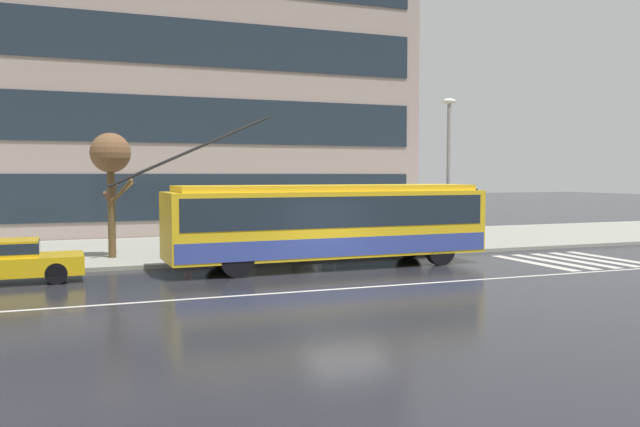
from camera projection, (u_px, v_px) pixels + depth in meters
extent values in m
plane|color=#24252C|center=(347.00, 281.00, 19.26)|extent=(160.00, 160.00, 0.00)
cube|color=gray|center=(261.00, 246.00, 28.17)|extent=(80.00, 10.00, 0.14)
cube|color=beige|center=(533.00, 263.00, 23.21)|extent=(0.44, 4.40, 0.01)
cube|color=beige|center=(553.00, 262.00, 23.53)|extent=(0.44, 4.40, 0.01)
cube|color=beige|center=(573.00, 260.00, 23.85)|extent=(0.44, 4.40, 0.01)
cube|color=beige|center=(592.00, 259.00, 24.17)|extent=(0.44, 4.40, 0.01)
cube|color=beige|center=(611.00, 258.00, 24.48)|extent=(0.44, 4.40, 0.01)
cube|color=silver|center=(364.00, 287.00, 18.14)|extent=(72.00, 0.14, 0.01)
cube|color=yellow|center=(329.00, 223.00, 22.13)|extent=(11.08, 2.74, 2.19)
cube|color=yellow|center=(329.00, 188.00, 22.06)|extent=(10.41, 2.47, 0.20)
cube|color=#1E2833|center=(329.00, 210.00, 22.11)|extent=(10.64, 2.76, 1.01)
cube|color=#37489B|center=(329.00, 243.00, 22.17)|extent=(10.97, 2.76, 0.61)
cube|color=#1E2833|center=(464.00, 207.00, 24.16)|extent=(0.17, 2.19, 1.09)
cube|color=black|center=(461.00, 192.00, 24.07)|extent=(0.20, 1.89, 0.28)
cylinder|color=black|center=(189.00, 151.00, 20.55)|extent=(4.99, 0.17, 2.26)
cylinder|color=black|center=(193.00, 150.00, 19.91)|extent=(4.99, 0.17, 2.26)
cylinder|color=black|center=(409.00, 244.00, 24.61)|extent=(1.05, 0.32, 1.04)
cylinder|color=black|center=(440.00, 250.00, 22.59)|extent=(1.05, 0.32, 1.04)
cylinder|color=black|center=(220.00, 253.00, 21.88)|extent=(1.05, 0.32, 1.04)
cylinder|color=black|center=(237.00, 261.00, 19.85)|extent=(1.05, 0.32, 1.04)
cube|color=gold|center=(0.00, 266.00, 18.78)|extent=(4.60, 1.85, 0.55)
cylinder|color=black|center=(56.00, 267.00, 20.07)|extent=(0.62, 0.21, 0.62)
cylinder|color=black|center=(56.00, 274.00, 18.64)|extent=(0.62, 0.21, 0.62)
cylinder|color=gray|center=(334.00, 221.00, 24.64)|extent=(0.08, 0.08, 2.48)
cylinder|color=gray|center=(248.00, 224.00, 23.45)|extent=(0.08, 0.08, 2.48)
cylinder|color=gray|center=(320.00, 219.00, 26.10)|extent=(0.08, 0.08, 2.48)
cylinder|color=gray|center=(238.00, 221.00, 24.91)|extent=(0.08, 0.08, 2.48)
cube|color=#99ADB2|center=(280.00, 219.00, 25.50)|extent=(3.19, 0.04, 1.98)
cube|color=#B2B2B7|center=(286.00, 188.00, 24.70)|extent=(3.66, 1.86, 0.08)
cube|color=brown|center=(283.00, 241.00, 25.19)|extent=(2.35, 0.36, 0.08)
cylinder|color=#59424E|center=(189.00, 243.00, 24.67)|extent=(0.14, 0.14, 0.84)
cylinder|color=#59424E|center=(185.00, 243.00, 24.56)|extent=(0.14, 0.14, 0.84)
cylinder|color=gray|center=(187.00, 224.00, 24.57)|extent=(0.47, 0.47, 0.62)
sphere|color=#CA8C90|center=(187.00, 213.00, 24.55)|extent=(0.22, 0.22, 0.22)
cone|color=#34499E|center=(184.00, 205.00, 24.45)|extent=(1.11, 1.11, 0.29)
cylinder|color=#333333|center=(184.00, 219.00, 24.48)|extent=(0.02, 0.02, 0.77)
cylinder|color=#504B46|center=(294.00, 241.00, 25.10)|extent=(0.14, 0.14, 0.86)
cylinder|color=#504B46|center=(298.00, 242.00, 25.04)|extent=(0.14, 0.14, 0.86)
cylinder|color=navy|center=(296.00, 223.00, 25.03)|extent=(0.51, 0.51, 0.56)
sphere|color=#E2897F|center=(296.00, 213.00, 25.00)|extent=(0.20, 0.20, 0.20)
cone|color=gold|center=(293.00, 206.00, 25.03)|extent=(1.31, 1.31, 0.29)
cylinder|color=#333333|center=(293.00, 219.00, 25.06)|extent=(0.02, 0.02, 0.72)
cylinder|color=#52564C|center=(249.00, 239.00, 25.91)|extent=(0.14, 0.14, 0.89)
cylinder|color=#52564C|center=(247.00, 239.00, 25.76)|extent=(0.14, 0.14, 0.89)
cylinder|color=maroon|center=(248.00, 221.00, 25.79)|extent=(0.51, 0.51, 0.60)
sphere|color=#E3B073|center=(248.00, 211.00, 25.77)|extent=(0.21, 0.21, 0.21)
cylinder|color=#93939A|center=(448.00, 177.00, 26.27)|extent=(0.16, 0.16, 5.86)
ellipsoid|color=silver|center=(449.00, 101.00, 26.09)|extent=(0.60, 0.32, 0.24)
cylinder|color=brown|center=(112.00, 214.00, 23.51)|extent=(0.27, 0.27, 3.21)
cylinder|color=brown|center=(114.00, 194.00, 24.03)|extent=(0.37, 1.19, 0.86)
cylinder|color=brown|center=(122.00, 192.00, 24.01)|extent=(0.95, 0.98, 0.78)
cylinder|color=brown|center=(108.00, 199.00, 23.06)|extent=(0.39, 0.90, 0.63)
cylinder|color=brown|center=(121.00, 192.00, 23.19)|extent=(0.79, 0.98, 0.96)
sphere|color=brown|center=(110.00, 153.00, 23.38)|extent=(1.44, 1.44, 1.44)
cube|color=#1E2833|center=(185.00, 197.00, 31.86)|extent=(24.52, 0.06, 2.26)
cube|color=#1E2833|center=(184.00, 120.00, 31.63)|extent=(24.52, 0.06, 2.26)
cube|color=#1E2833|center=(183.00, 42.00, 31.41)|extent=(24.52, 0.06, 2.26)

